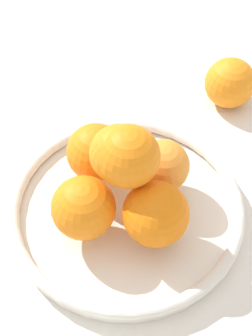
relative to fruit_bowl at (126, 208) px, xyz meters
name	(u,v)px	position (x,y,z in m)	size (l,w,h in m)	color
ground_plane	(126,214)	(0.00, 0.00, -0.02)	(4.00, 4.00, 0.00)	silver
fruit_bowl	(126,208)	(0.00, 0.00, 0.00)	(0.31, 0.31, 0.03)	silver
orange_pile	(123,177)	(0.00, 0.00, 0.07)	(0.19, 0.19, 0.14)	orange
stray_orange	(230,83)	(0.22, 0.17, 0.02)	(0.08, 0.08, 0.08)	orange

